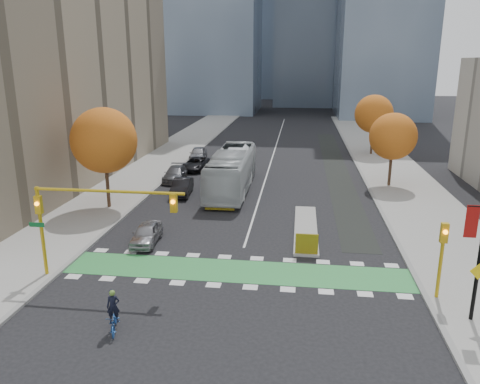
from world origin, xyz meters
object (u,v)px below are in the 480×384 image
(traffic_signal_west, at_px, (84,210))
(cyclist, at_px, (114,318))
(parked_car_c, at_px, (175,174))
(bus, at_px, (232,170))
(tree_east_far, at_px, (374,114))
(parked_car_e, at_px, (198,154))
(tree_east_near, at_px, (393,136))
(parked_car_a, at_px, (146,234))
(tree_west, at_px, (104,140))
(parked_car_d, at_px, (196,164))
(traffic_signal_east, at_px, (442,249))
(hazard_board, at_px, (307,244))
(parked_car_b, at_px, (182,187))

(traffic_signal_west, xyz_separation_m, cyclist, (3.36, -4.83, -3.36))
(cyclist, height_order, parked_car_c, cyclist)
(bus, bearing_deg, tree_east_far, 51.12)
(cyclist, xyz_separation_m, parked_car_e, (-4.29, 37.19, 0.14))
(tree_east_near, distance_m, parked_car_a, 25.47)
(tree_west, height_order, parked_car_a, tree_west)
(cyclist, xyz_separation_m, bus, (1.77, 24.12, 1.23))
(parked_car_d, bearing_deg, tree_west, -101.20)
(tree_east_far, bearing_deg, tree_east_near, -91.79)
(traffic_signal_east, bearing_deg, cyclist, -162.21)
(hazard_board, distance_m, traffic_signal_west, 13.23)
(traffic_signal_west, distance_m, bus, 20.08)
(parked_car_d, bearing_deg, parked_car_b, -80.38)
(tree_east_far, distance_m, traffic_signal_east, 38.64)
(traffic_signal_west, xyz_separation_m, traffic_signal_east, (18.43, 0.00, -1.30))
(traffic_signal_east, bearing_deg, tree_east_near, 86.19)
(traffic_signal_west, distance_m, parked_car_e, 32.53)
(traffic_signal_west, relative_size, parked_car_a, 2.18)
(hazard_board, xyz_separation_m, tree_east_near, (8.00, 17.80, 4.06))
(tree_east_near, height_order, parked_car_c, tree_east_near)
(tree_east_far, height_order, bus, tree_east_far)
(tree_west, bearing_deg, parked_car_d, 74.78)
(tree_east_far, bearing_deg, tree_west, -133.30)
(tree_east_far, height_order, parked_car_d, tree_east_far)
(parked_car_a, bearing_deg, tree_east_near, 39.33)
(bus, relative_size, parked_car_e, 2.86)
(parked_car_a, bearing_deg, parked_car_b, 89.39)
(traffic_signal_west, distance_m, parked_car_a, 6.61)
(bus, bearing_deg, traffic_signal_east, -55.78)
(parked_car_a, bearing_deg, bus, 71.70)
(parked_car_a, bearing_deg, parked_car_c, 95.29)
(traffic_signal_west, bearing_deg, bus, 75.10)
(tree_east_near, xyz_separation_m, parked_car_c, (-21.00, -0.37, -4.16))
(parked_car_a, bearing_deg, parked_car_e, 91.76)
(traffic_signal_west, relative_size, parked_car_c, 1.75)
(cyclist, bearing_deg, bus, 68.87)
(hazard_board, height_order, parked_car_b, parked_car_b)
(cyclist, bearing_deg, parked_car_c, 82.40)
(tree_east_far, bearing_deg, parked_car_c, -142.72)
(tree_east_far, height_order, parked_car_e, tree_east_far)
(tree_east_far, xyz_separation_m, cyclist, (-17.07, -43.34, -4.57))
(tree_east_far, relative_size, parked_car_d, 1.54)
(parked_car_d, bearing_deg, hazard_board, -57.80)
(tree_west, bearing_deg, bus, 36.38)
(tree_west, xyz_separation_m, parked_car_a, (5.50, -7.00, -4.95))
(tree_west, distance_m, parked_car_b, 8.36)
(parked_car_a, bearing_deg, traffic_signal_east, -21.21)
(tree_east_far, distance_m, parked_car_a, 38.35)
(parked_car_b, bearing_deg, hazard_board, -53.22)
(parked_car_d, distance_m, parked_car_e, 5.28)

